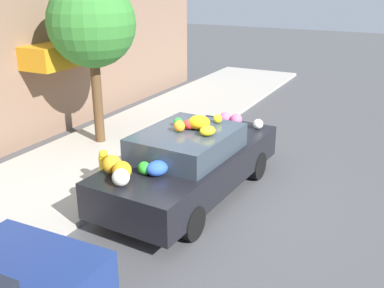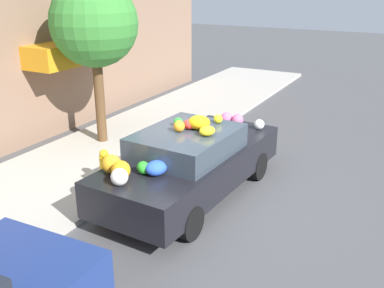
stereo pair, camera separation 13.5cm
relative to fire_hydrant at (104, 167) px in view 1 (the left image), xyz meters
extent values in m
plane|color=#4C4C4F|center=(0.51, -1.64, -0.45)|extent=(60.00, 60.00, 0.00)
cube|color=#B2ADA3|center=(0.51, 1.06, -0.40)|extent=(24.00, 3.20, 0.11)
cube|color=orange|center=(2.26, 2.71, 1.72)|extent=(2.51, 0.90, 0.55)
cylinder|color=brown|center=(1.91, 1.62, 0.73)|extent=(0.24, 0.24, 2.16)
sphere|color=#388433|center=(1.91, 1.62, 2.53)|extent=(2.04, 2.04, 2.04)
cylinder|color=gold|center=(0.00, 0.00, -0.07)|extent=(0.20, 0.20, 0.55)
sphere|color=gold|center=(0.00, 0.00, 0.26)|extent=(0.18, 0.18, 0.18)
cube|color=black|center=(0.51, -1.69, 0.15)|extent=(4.42, 1.96, 0.63)
cube|color=#333D47|center=(0.34, -1.68, 0.69)|extent=(2.03, 1.62, 0.44)
cylinder|color=black|center=(1.90, -0.97, -0.16)|extent=(0.59, 0.21, 0.58)
cylinder|color=black|center=(1.81, -2.55, -0.16)|extent=(0.59, 0.21, 0.58)
cylinder|color=black|center=(-0.79, -0.83, -0.16)|extent=(0.59, 0.21, 0.58)
cylinder|color=black|center=(-0.87, -2.41, -0.16)|extent=(0.59, 0.21, 0.58)
sphere|color=olive|center=(-0.89, -0.96, 0.60)|extent=(0.36, 0.36, 0.25)
ellipsoid|color=green|center=(2.10, -1.92, 0.54)|extent=(0.25, 0.26, 0.14)
sphere|color=orange|center=(1.46, -1.79, 0.55)|extent=(0.16, 0.16, 0.15)
sphere|color=orange|center=(-1.13, -1.28, 0.62)|extent=(0.43, 0.43, 0.31)
sphere|color=orange|center=(0.25, -1.57, 1.01)|extent=(0.29, 0.29, 0.20)
ellipsoid|color=green|center=(0.53, -1.39, 0.98)|extent=(0.21, 0.21, 0.15)
sphere|color=#F3A320|center=(-1.01, -0.99, 0.63)|extent=(0.44, 0.44, 0.31)
ellipsoid|color=blue|center=(-0.73, -1.69, 0.59)|extent=(0.45, 0.40, 0.24)
sphere|color=yellow|center=(1.03, -1.97, 0.99)|extent=(0.20, 0.20, 0.17)
sphere|color=brown|center=(1.75, -1.45, 0.59)|extent=(0.30, 0.30, 0.23)
sphere|color=pink|center=(2.33, -1.58, 0.60)|extent=(0.35, 0.35, 0.26)
ellipsoid|color=yellow|center=(0.30, -2.10, 0.99)|extent=(0.36, 0.33, 0.17)
ellipsoid|color=red|center=(0.47, -1.65, 0.99)|extent=(0.32, 0.34, 0.17)
ellipsoid|color=green|center=(-0.79, -1.48, 0.58)|extent=(0.31, 0.32, 0.21)
sphere|color=pink|center=(2.32, -1.84, 0.60)|extent=(0.26, 0.26, 0.25)
sphere|color=white|center=(2.30, -2.36, 0.58)|extent=(0.23, 0.23, 0.22)
ellipsoid|color=#ECA411|center=(0.56, -1.81, 1.03)|extent=(0.57, 0.58, 0.25)
sphere|color=white|center=(-1.33, -1.40, 0.61)|extent=(0.39, 0.39, 0.28)
camera|label=1|loc=(-6.45, -5.27, 3.52)|focal=42.00mm
camera|label=2|loc=(-6.38, -5.39, 3.52)|focal=42.00mm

